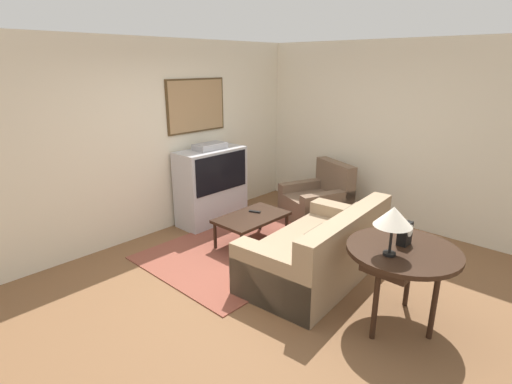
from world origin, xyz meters
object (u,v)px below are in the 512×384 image
Objects in this scene: tv at (211,185)px; coffee_table at (252,219)px; console_table at (403,256)px; table_lamp at (394,217)px; couch at (319,253)px; mantel_clock at (405,233)px; armchair at (318,201)px.

coffee_table is (-0.18, -1.02, -0.22)m from tv.
console_table is 0.47m from table_lamp.
couch is at bearing -94.92° from coffee_table.
mantel_clock is at bearing 26.64° from console_table.
coffee_table is at bearing 76.01° from table_lamp.
couch is 1.69× the size of armchair.
table_lamp reaches higher than coffee_table.
couch is at bearing 81.57° from mantel_clock.
coffee_table is at bearing -71.34° from armchair.
mantel_clock reaches higher than coffee_table.
console_table reaches higher than coffee_table.
table_lamp is at bearing 179.74° from mantel_clock.
armchair is 5.27× the size of mantel_clock.
coffee_table is at bearing -99.65° from couch.
couch is 1.17m from coffee_table.
table_lamp is (-0.54, -2.17, 0.77)m from coffee_table.
tv is 1.08× the size of armchair.
armchair reaches higher than console_table.
tv is at bearing 79.99° from coffee_table.
console_table is at bearing -99.00° from tv.
table_lamp is (-1.97, -2.08, 0.86)m from armchair.
coffee_table is 2.24m from mantel_clock.
mantel_clock is at bearing -97.66° from tv.
coffee_table is 2.26m from console_table.
armchair is at bearing -3.54° from coffee_table.
armchair is 2.58× the size of table_lamp.
coffee_table is at bearing 81.46° from console_table.
couch is at bearing 66.29° from table_lamp.
console_table is at bearing -98.54° from coffee_table.
couch is 1.92× the size of console_table.
tv reaches higher than couch.
mantel_clock is (0.29, -0.00, -0.24)m from table_lamp.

